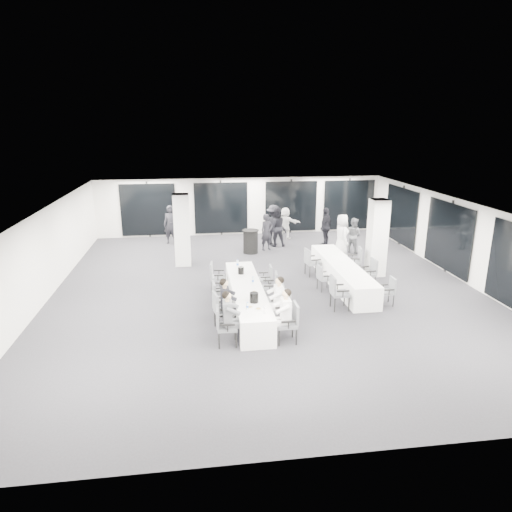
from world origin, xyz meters
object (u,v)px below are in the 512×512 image
at_px(chair_side_right_far, 356,259).
at_px(standing_guest_f, 285,221).
at_px(banquet_table_main, 247,299).
at_px(chair_main_right_mid, 278,297).
at_px(chair_main_left_fourth, 218,288).
at_px(chair_main_left_mid, 219,297).
at_px(chair_main_right_far, 267,277).
at_px(standing_guest_d, 326,224).
at_px(chair_side_left_mid, 323,276).
at_px(chair_side_right_mid, 370,271).
at_px(standing_guest_h, 353,233).
at_px(chair_main_right_fourth, 272,285).
at_px(ice_bucket_far, 241,270).
at_px(banquet_table_side, 342,274).
at_px(chair_side_left_far, 311,260).
at_px(chair_main_right_near, 290,320).
at_px(standing_guest_e, 342,233).
at_px(chair_main_left_second, 221,309).
at_px(chair_main_left_far, 216,275).
at_px(standing_guest_a, 267,230).
at_px(standing_guest_c, 274,222).
at_px(chair_main_left_near, 223,324).
at_px(ice_bucket_near, 254,298).
at_px(chair_main_right_second, 283,306).
at_px(cocktail_table, 251,241).
at_px(chair_side_left_near, 337,291).
at_px(standing_guest_b, 276,224).
at_px(chair_side_right_near, 388,289).
at_px(standing_guest_g, 171,222).

bearing_deg(chair_side_right_far, standing_guest_f, 25.37).
distance_m(banquet_table_main, chair_main_right_mid, 0.96).
bearing_deg(chair_main_left_fourth, chair_main_left_mid, -1.15).
distance_m(chair_main_right_far, standing_guest_d, 6.43).
bearing_deg(chair_main_right_mid, chair_side_left_mid, -42.48).
distance_m(chair_side_right_mid, standing_guest_h, 4.33).
xyz_separation_m(chair_main_right_fourth, ice_bucket_far, (-0.89, 0.66, 0.32)).
xyz_separation_m(banquet_table_side, chair_side_left_far, (-0.84, 1.06, 0.20)).
xyz_separation_m(chair_main_right_near, chair_main_right_mid, (-0.01, 1.70, -0.04)).
distance_m(chair_side_right_mid, standing_guest_e, 3.78).
xyz_separation_m(chair_side_left_mid, ice_bucket_far, (-2.75, -0.14, 0.37)).
bearing_deg(chair_main_right_far, chair_main_right_mid, -178.23).
relative_size(banquet_table_side, chair_side_left_far, 4.96).
xyz_separation_m(chair_main_left_second, chair_main_left_far, (0.00, 2.91, -0.03)).
height_order(chair_side_left_mid, standing_guest_d, standing_guest_d).
height_order(standing_guest_a, standing_guest_c, standing_guest_c).
relative_size(chair_main_left_near, chair_main_right_fourth, 1.05).
xyz_separation_m(chair_side_right_far, standing_guest_a, (-2.72, 3.73, 0.33)).
bearing_deg(chair_side_left_far, chair_side_left_mid, -8.99).
height_order(chair_main_right_far, standing_guest_c, standing_guest_c).
bearing_deg(chair_main_right_near, chair_side_right_mid, -44.74).
bearing_deg(chair_side_left_mid, standing_guest_d, 154.27).
height_order(banquet_table_main, chair_main_left_second, chair_main_left_second).
relative_size(banquet_table_main, chair_main_left_near, 4.95).
relative_size(banquet_table_main, ice_bucket_near, 18.40).
height_order(chair_main_right_second, chair_side_right_far, chair_side_right_far).
bearing_deg(ice_bucket_near, cocktail_table, 83.63).
bearing_deg(chair_main_right_far, standing_guest_d, -31.77).
bearing_deg(chair_main_left_fourth, chair_side_left_near, 75.02).
relative_size(chair_side_left_near, ice_bucket_far, 4.58).
distance_m(chair_main_left_far, standing_guest_d, 7.30).
xyz_separation_m(chair_side_left_far, ice_bucket_near, (-2.63, -4.13, 0.31)).
distance_m(chair_side_left_far, chair_side_right_mid, 2.21).
height_order(cocktail_table, chair_main_left_second, chair_main_left_second).
relative_size(chair_main_left_mid, chair_side_left_mid, 1.17).
bearing_deg(standing_guest_f, chair_side_right_mid, 130.07).
bearing_deg(standing_guest_e, chair_main_left_near, 139.49).
bearing_deg(standing_guest_d, standing_guest_b, -58.64).
bearing_deg(chair_main_right_near, chair_main_left_second, 59.48).
relative_size(banquet_table_side, standing_guest_e, 2.50).
relative_size(banquet_table_main, chair_main_right_near, 4.82).
height_order(chair_main_right_near, chair_side_right_near, chair_main_right_near).
relative_size(chair_main_left_far, standing_guest_c, 0.47).
bearing_deg(chair_side_left_mid, banquet_table_main, -72.21).
bearing_deg(standing_guest_a, chair_main_right_far, -124.21).
bearing_deg(chair_main_left_mid, standing_guest_g, -172.03).
distance_m(chair_main_left_second, chair_main_left_fourth, 1.81).
bearing_deg(chair_side_right_mid, standing_guest_h, -16.39).
xyz_separation_m(chair_main_left_far, chair_side_left_near, (3.51, -2.00, 0.03)).
distance_m(chair_side_right_far, ice_bucket_far, 4.71).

